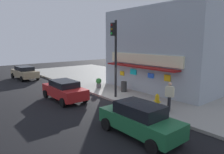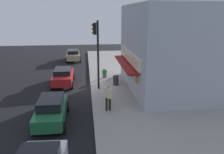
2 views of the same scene
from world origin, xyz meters
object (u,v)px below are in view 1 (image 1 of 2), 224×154
at_px(fire_hydrant, 157,100).
at_px(parked_car_green, 139,119).
at_px(potted_plant_by_doorway, 99,83).
at_px(parked_car_red, 64,90).
at_px(parked_car_tan, 25,72).
at_px(trash_can, 124,87).
at_px(pedestrian, 169,95).
at_px(traffic_light, 115,49).

distance_m(fire_hydrant, parked_car_green, 4.35).
relative_size(potted_plant_by_doorway, parked_car_red, 0.21).
relative_size(parked_car_red, parked_car_tan, 0.94).
relative_size(fire_hydrant, parked_car_red, 0.20).
bearing_deg(trash_can, parked_car_tan, -160.70).
xyz_separation_m(fire_hydrant, parked_car_green, (2.01, -3.85, 0.23)).
distance_m(potted_plant_by_doorway, parked_car_tan, 10.81).
bearing_deg(parked_car_tan, fire_hydrant, 11.17).
height_order(pedestrian, parked_car_green, pedestrian).
bearing_deg(parked_car_green, pedestrian, 104.10).
height_order(traffic_light, parked_car_tan, traffic_light).
xyz_separation_m(trash_can, parked_car_green, (6.47, -4.92, 0.20)).
relative_size(potted_plant_by_doorway, parked_car_green, 0.22).
distance_m(fire_hydrant, pedestrian, 1.26).
bearing_deg(parked_car_red, traffic_light, 54.51).
bearing_deg(traffic_light, fire_hydrant, 10.32).
xyz_separation_m(pedestrian, parked_car_tan, (-18.32, -3.21, -0.40)).
relative_size(traffic_light, potted_plant_by_doorway, 6.37).
height_order(trash_can, parked_car_green, parked_car_green).
xyz_separation_m(fire_hydrant, trash_can, (-4.46, 1.07, 0.03)).
bearing_deg(trash_can, fire_hydrant, -13.44).
bearing_deg(potted_plant_by_doorway, parked_car_green, -24.34).
distance_m(trash_can, parked_car_green, 8.13).
bearing_deg(pedestrian, trash_can, 167.17).
height_order(potted_plant_by_doorway, parked_car_green, parked_car_green).
bearing_deg(fire_hydrant, pedestrian, -10.28).
height_order(pedestrian, potted_plant_by_doorway, pedestrian).
bearing_deg(traffic_light, parked_car_green, -29.44).
bearing_deg(parked_car_red, potted_plant_by_doorway, 105.88).
xyz_separation_m(parked_car_red, parked_car_tan, (-11.33, 0.43, -0.00)).
distance_m(fire_hydrant, trash_can, 4.59).
bearing_deg(parked_car_green, traffic_light, 150.56).
bearing_deg(parked_car_tan, traffic_light, 11.40).
xyz_separation_m(pedestrian, parked_car_green, (0.92, -3.65, -0.38)).
relative_size(trash_can, pedestrian, 0.48).
relative_size(traffic_light, trash_can, 6.55).
height_order(fire_hydrant, parked_car_red, parked_car_red).
bearing_deg(potted_plant_by_doorway, trash_can, 17.33).
distance_m(traffic_light, parked_car_red, 4.98).
bearing_deg(potted_plant_by_doorway, traffic_light, -14.99).
bearing_deg(pedestrian, parked_car_green, -75.90).
bearing_deg(trash_can, parked_car_green, -37.23).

